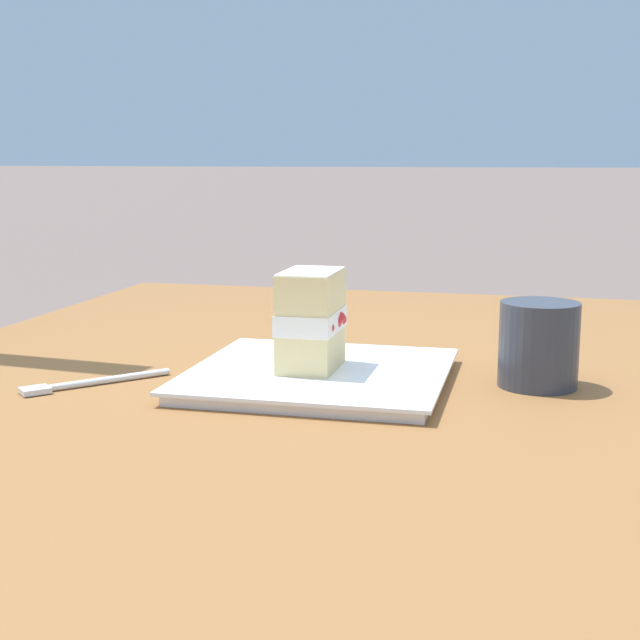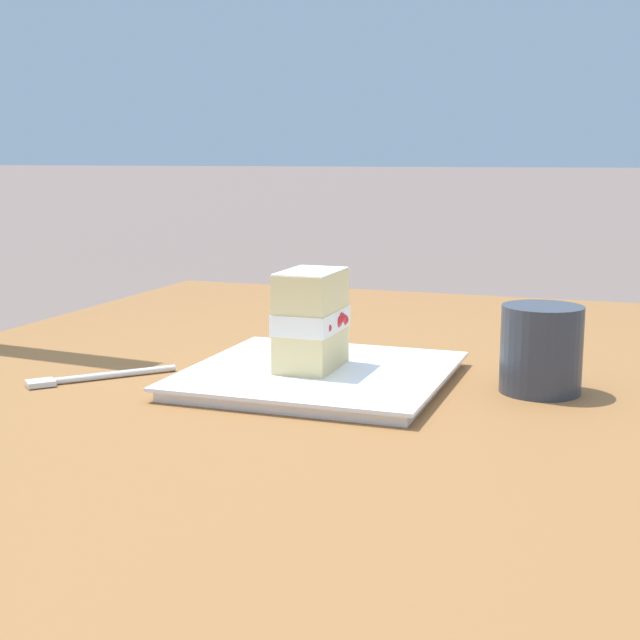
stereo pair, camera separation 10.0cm
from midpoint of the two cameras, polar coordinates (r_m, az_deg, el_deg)
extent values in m
cylinder|color=brown|center=(1.87, -11.31, -9.95)|extent=(0.07, 0.07, 0.70)
cube|color=brown|center=(1.03, -4.02, -5.02)|extent=(1.41, 1.03, 0.04)
cube|color=white|center=(1.01, -2.83, -3.66)|extent=(0.27, 0.27, 0.01)
cube|color=white|center=(1.01, -2.83, -3.22)|extent=(0.28, 0.28, 0.00)
cube|color=#EAD18C|center=(1.01, -3.40, -1.91)|extent=(0.09, 0.06, 0.04)
cube|color=white|center=(1.00, -3.42, -0.05)|extent=(0.09, 0.06, 0.02)
sphere|color=red|center=(1.02, -1.49, 0.01)|extent=(0.01, 0.01, 0.01)
sphere|color=red|center=(1.00, -1.91, -0.09)|extent=(0.02, 0.02, 0.02)
sphere|color=red|center=(0.97, -2.36, -0.53)|extent=(0.01, 0.01, 0.01)
sphere|color=red|center=(1.01, -1.56, 0.16)|extent=(0.01, 0.01, 0.01)
cube|color=#EAD18C|center=(1.00, -3.44, 1.82)|extent=(0.09, 0.06, 0.04)
cube|color=white|center=(0.99, -3.46, 3.08)|extent=(0.09, 0.06, 0.00)
cylinder|color=silver|center=(1.05, -15.81, -3.69)|extent=(0.11, 0.10, 0.01)
cube|color=silver|center=(1.03, -20.33, -4.24)|extent=(0.04, 0.04, 0.01)
cylinder|color=#333842|center=(1.00, 10.96, -1.57)|extent=(0.09, 0.09, 0.09)
cylinder|color=black|center=(1.00, 11.04, 0.76)|extent=(0.08, 0.08, 0.00)
camera|label=1|loc=(0.05, -92.86, -0.52)|focal=50.46mm
camera|label=2|loc=(0.05, 87.14, 0.52)|focal=50.46mm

